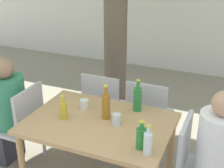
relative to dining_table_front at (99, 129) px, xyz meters
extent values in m
cylinder|color=brown|center=(-0.37, 1.28, 0.50)|extent=(0.29, 0.29, 2.29)
cube|color=tan|center=(0.00, 0.00, 0.06)|extent=(1.31, 0.92, 0.04)
cylinder|color=tan|center=(-0.60, -0.40, -0.30)|extent=(0.06, 0.06, 0.69)
cylinder|color=tan|center=(-0.60, 0.40, -0.30)|extent=(0.06, 0.06, 0.69)
cylinder|color=tan|center=(0.60, 0.40, -0.30)|extent=(0.06, 0.06, 0.69)
cube|color=#B2B2B7|center=(-0.98, 0.00, -0.21)|extent=(0.44, 0.44, 0.04)
cube|color=#B2B2B7|center=(-0.78, 0.00, 0.04)|extent=(0.04, 0.44, 0.45)
cylinder|color=#B2B2B7|center=(-1.17, 0.19, -0.44)|extent=(0.04, 0.04, 0.42)
cylinder|color=#B2B2B7|center=(-0.79, 0.19, -0.44)|extent=(0.04, 0.04, 0.42)
cylinder|color=#B2B2B7|center=(-0.79, -0.19, -0.44)|extent=(0.04, 0.04, 0.42)
cube|color=#B2B2B7|center=(0.78, 0.00, 0.04)|extent=(0.04, 0.44, 0.45)
cube|color=#B2B2B7|center=(-0.26, 0.78, -0.21)|extent=(0.44, 0.44, 0.04)
cube|color=#B2B2B7|center=(-0.26, 0.58, 0.04)|extent=(0.44, 0.04, 0.45)
cylinder|color=#B2B2B7|center=(-0.07, 0.97, -0.44)|extent=(0.04, 0.04, 0.42)
cylinder|color=#B2B2B7|center=(-0.45, 0.97, -0.44)|extent=(0.04, 0.04, 0.42)
cylinder|color=#B2B2B7|center=(-0.07, 0.59, -0.44)|extent=(0.04, 0.04, 0.42)
cylinder|color=#B2B2B7|center=(-0.45, 0.59, -0.44)|extent=(0.04, 0.04, 0.42)
cube|color=#B2B2B7|center=(0.26, 0.78, -0.21)|extent=(0.44, 0.44, 0.04)
cube|color=#B2B2B7|center=(0.26, 0.58, 0.04)|extent=(0.44, 0.04, 0.45)
cylinder|color=#B2B2B7|center=(0.45, 0.97, -0.44)|extent=(0.04, 0.04, 0.42)
cylinder|color=#B2B2B7|center=(0.07, 0.97, -0.44)|extent=(0.04, 0.04, 0.42)
cylinder|color=#B2B2B7|center=(0.45, 0.59, -0.44)|extent=(0.04, 0.04, 0.42)
cylinder|color=#B2B2B7|center=(0.07, 0.59, -0.44)|extent=(0.04, 0.04, 0.42)
cylinder|color=#337F5B|center=(-1.04, 0.00, 0.08)|extent=(0.37, 0.37, 0.53)
sphere|color=#936B51|center=(-1.04, 0.00, 0.44)|extent=(0.22, 0.22, 0.22)
cylinder|color=white|center=(1.04, 0.00, 0.10)|extent=(0.34, 0.34, 0.57)
cylinder|color=silver|center=(0.55, -0.30, 0.17)|extent=(0.07, 0.07, 0.18)
cylinder|color=silver|center=(0.55, -0.30, 0.30)|extent=(0.03, 0.03, 0.06)
cylinder|color=gold|center=(0.55, -0.30, 0.33)|extent=(0.03, 0.03, 0.01)
cylinder|color=gold|center=(-0.32, -0.07, 0.16)|extent=(0.07, 0.07, 0.16)
cylinder|color=gold|center=(-0.32, -0.07, 0.27)|extent=(0.03, 0.03, 0.06)
cylinder|color=gold|center=(-0.32, -0.07, 0.31)|extent=(0.04, 0.04, 0.01)
cylinder|color=#9E661E|center=(0.03, 0.08, 0.20)|extent=(0.08, 0.08, 0.24)
cylinder|color=#9E661E|center=(0.03, 0.08, 0.36)|extent=(0.03, 0.03, 0.08)
cylinder|color=gold|center=(0.03, 0.08, 0.41)|extent=(0.04, 0.04, 0.01)
cylinder|color=#287A38|center=(0.25, 0.34, 0.20)|extent=(0.08, 0.08, 0.23)
cylinder|color=#287A38|center=(0.25, 0.34, 0.35)|extent=(0.03, 0.03, 0.08)
cylinder|color=gold|center=(0.25, 0.34, 0.40)|extent=(0.04, 0.04, 0.01)
cylinder|color=#287A38|center=(0.48, -0.24, 0.17)|extent=(0.08, 0.08, 0.17)
cylinder|color=#287A38|center=(0.48, -0.24, 0.28)|extent=(0.03, 0.03, 0.06)
cylinder|color=gold|center=(0.48, -0.24, 0.32)|extent=(0.04, 0.04, 0.01)
cylinder|color=silver|center=(-0.24, 0.17, 0.13)|extent=(0.08, 0.08, 0.09)
cylinder|color=silver|center=(0.17, 0.01, 0.14)|extent=(0.08, 0.08, 0.11)
camera|label=1|loc=(1.07, -2.21, 1.53)|focal=50.00mm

